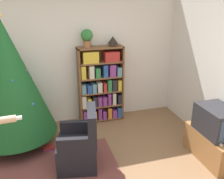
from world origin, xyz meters
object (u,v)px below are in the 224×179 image
(bookshelf, at_px, (101,86))
(television, at_px, (217,121))
(christmas_tree, at_px, (9,80))
(table_lamp, at_px, (113,40))
(potted_plant, at_px, (87,37))
(armchair, at_px, (80,147))

(bookshelf, relative_size, television, 2.48)
(television, distance_m, christmas_tree, 3.24)
(bookshelf, height_order, christmas_tree, christmas_tree)
(television, distance_m, table_lamp, 2.28)
(bookshelf, distance_m, table_lamp, 0.90)
(bookshelf, distance_m, potted_plant, 0.99)
(christmas_tree, distance_m, armchair, 1.54)
(potted_plant, height_order, table_lamp, potted_plant)
(christmas_tree, distance_m, potted_plant, 1.52)
(christmas_tree, height_order, armchair, christmas_tree)
(bookshelf, bearing_deg, television, -52.69)
(armchair, distance_m, table_lamp, 2.08)
(bookshelf, xyz_separation_m, table_lamp, (0.25, 0.01, 0.87))
(potted_plant, bearing_deg, bookshelf, -1.62)
(christmas_tree, relative_size, potted_plant, 6.57)
(christmas_tree, bearing_deg, table_lamp, 13.99)
(potted_plant, bearing_deg, christmas_tree, -161.27)
(bookshelf, height_order, potted_plant, potted_plant)
(armchair, height_order, potted_plant, potted_plant)
(television, xyz_separation_m, table_lamp, (-1.09, 1.76, 0.95))
(potted_plant, xyz_separation_m, table_lamp, (0.49, 0.00, -0.09))
(potted_plant, bearing_deg, table_lamp, 0.00)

